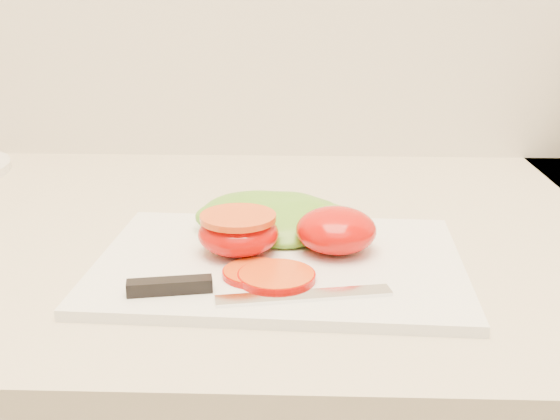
{
  "coord_description": "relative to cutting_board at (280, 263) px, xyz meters",
  "views": [
    {
      "loc": [
        -0.17,
        0.95,
        1.19
      ],
      "look_at": [
        -0.19,
        1.57,
        0.99
      ],
      "focal_mm": 45.0,
      "sensor_mm": 36.0,
      "label": 1
    }
  ],
  "objects": [
    {
      "name": "tomato_slice_0",
      "position": [
        -0.0,
        -0.05,
        0.01
      ],
      "size": [
        0.07,
        0.07,
        0.01
      ],
      "primitive_type": "cylinder",
      "color": "orange",
      "rests_on": "cutting_board"
    },
    {
      "name": "lettuce_leaf_1",
      "position": [
        0.03,
        0.07,
        0.02
      ],
      "size": [
        0.12,
        0.1,
        0.02
      ],
      "primitive_type": "ellipsoid",
      "rotation": [
        0.0,
        0.0,
        0.24
      ],
      "color": "#629D29",
      "rests_on": "cutting_board"
    },
    {
      "name": "tomato_slice_1",
      "position": [
        -0.02,
        -0.04,
        0.01
      ],
      "size": [
        0.06,
        0.06,
        0.01
      ],
      "primitive_type": "cylinder",
      "color": "orange",
      "rests_on": "cutting_board"
    },
    {
      "name": "lettuce_leaf_0",
      "position": [
        -0.01,
        0.07,
        0.02
      ],
      "size": [
        0.17,
        0.12,
        0.03
      ],
      "primitive_type": "ellipsoid",
      "rotation": [
        0.0,
        0.0,
        -0.11
      ],
      "color": "#629D29",
      "rests_on": "cutting_board"
    },
    {
      "name": "knife",
      "position": [
        -0.05,
        -0.08,
        0.01
      ],
      "size": [
        0.22,
        0.05,
        0.01
      ],
      "rotation": [
        0.0,
        0.0,
        0.19
      ],
      "color": "silver",
      "rests_on": "cutting_board"
    },
    {
      "name": "tomato_half_dome",
      "position": [
        0.05,
        0.02,
        0.03
      ],
      "size": [
        0.08,
        0.08,
        0.04
      ],
      "primitive_type": "ellipsoid",
      "color": "#BF0700",
      "rests_on": "cutting_board"
    },
    {
      "name": "tomato_half_cut",
      "position": [
        -0.04,
        0.01,
        0.03
      ],
      "size": [
        0.08,
        0.08,
        0.04
      ],
      "color": "#BF0700",
      "rests_on": "cutting_board"
    },
    {
      "name": "cutting_board",
      "position": [
        0.0,
        0.0,
        0.0
      ],
      "size": [
        0.35,
        0.26,
        0.01
      ],
      "primitive_type": "cube",
      "rotation": [
        0.0,
        0.0,
        -0.05
      ],
      "color": "white",
      "rests_on": "counter"
    }
  ]
}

